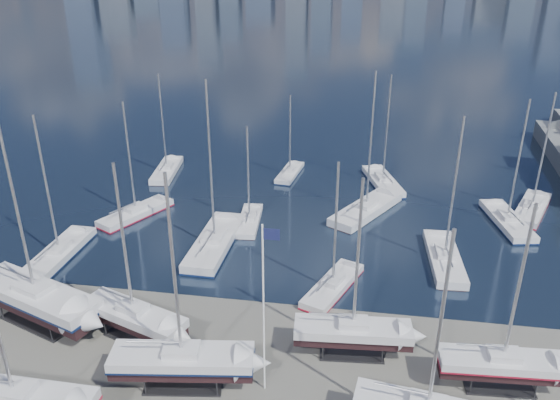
# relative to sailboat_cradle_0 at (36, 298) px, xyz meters

# --- Properties ---
(ground) EXTENTS (1400.00, 1400.00, 0.00)m
(ground) POSITION_rel_sailboat_cradle_0_xyz_m (20.71, -4.46, -2.25)
(ground) COLOR #605E59
(ground) RESTS_ON ground
(water) EXTENTS (1400.00, 600.00, 0.40)m
(water) POSITION_rel_sailboat_cradle_0_xyz_m (20.71, 305.54, -2.40)
(water) COLOR #19233B
(water) RESTS_ON ground
(sailboat_cradle_0) EXTENTS (12.58, 7.39, 19.36)m
(sailboat_cradle_0) POSITION_rel_sailboat_cradle_0_xyz_m (0.00, 0.00, 0.00)
(sailboat_cradle_0) COLOR #2D2D33
(sailboat_cradle_0) RESTS_ON ground
(sailboat_cradle_2) EXTENTS (9.33, 5.47, 14.81)m
(sailboat_cradle_2) POSITION_rel_sailboat_cradle_0_xyz_m (8.71, -0.80, -0.23)
(sailboat_cradle_2) COLOR #2D2D33
(sailboat_cradle_2) RESTS_ON ground
(sailboat_cradle_3) EXTENTS (10.29, 4.14, 16.15)m
(sailboat_cradle_3) POSITION_rel_sailboat_cradle_0_xyz_m (14.12, -5.19, -0.17)
(sailboat_cradle_3) COLOR #2D2D33
(sailboat_cradle_3) RESTS_ON ground
(sailboat_cradle_4) EXTENTS (8.94, 3.12, 14.46)m
(sailboat_cradle_4) POSITION_rel_sailboat_cradle_0_xyz_m (25.72, -0.01, -0.25)
(sailboat_cradle_4) COLOR #2D2D33
(sailboat_cradle_4) RESTS_ON ground
(sailboat_cradle_6) EXTENTS (8.85, 2.96, 14.24)m
(sailboat_cradle_6) POSITION_rel_sailboat_cradle_0_xyz_m (36.07, -1.92, -0.27)
(sailboat_cradle_6) COLOR #2D2D33
(sailboat_cradle_6) RESTS_ON ground
(sailboat_moored_0) EXTENTS (3.04, 10.35, 15.41)m
(sailboat_moored_0) POSITION_rel_sailboat_cradle_0_xyz_m (-3.90, 9.99, -1.94)
(sailboat_moored_0) COLOR black
(sailboat_moored_0) RESTS_ON water
(sailboat_moored_1) EXTENTS (6.73, 9.67, 14.21)m
(sailboat_moored_1) POSITION_rel_sailboat_cradle_0_xyz_m (0.01, 20.08, -1.94)
(sailboat_moored_1) COLOR black
(sailboat_moored_1) RESTS_ON water
(sailboat_moored_2) EXTENTS (3.81, 9.82, 14.44)m
(sailboat_moored_2) POSITION_rel_sailboat_cradle_0_xyz_m (-1.18, 33.85, -1.92)
(sailboat_moored_2) COLOR black
(sailboat_moored_2) RESTS_ON water
(sailboat_moored_3) EXTENTS (3.69, 12.32, 18.31)m
(sailboat_moored_3) POSITION_rel_sailboat_cradle_0_xyz_m (11.00, 14.48, -1.93)
(sailboat_moored_3) COLOR black
(sailboat_moored_3) RESTS_ON water
(sailboat_moored_4) EXTENTS (2.85, 8.07, 11.95)m
(sailboat_moored_4) POSITION_rel_sailboat_cradle_0_xyz_m (13.44, 20.27, -1.92)
(sailboat_moored_4) COLOR black
(sailboat_moored_4) RESTS_ON water
(sailboat_moored_5) EXTENTS (3.19, 8.06, 11.72)m
(sailboat_moored_5) POSITION_rel_sailboat_cradle_0_xyz_m (15.84, 35.72, -1.94)
(sailboat_moored_5) COLOR black
(sailboat_moored_5) RESTS_ON water
(sailboat_moored_6) EXTENTS (5.48, 8.95, 12.96)m
(sailboat_moored_6) POSITION_rel_sailboat_cradle_0_xyz_m (23.70, 8.43, -1.94)
(sailboat_moored_6) COLOR black
(sailboat_moored_6) RESTS_ON water
(sailboat_moored_7) EXTENTS (8.59, 11.63, 17.46)m
(sailboat_moored_7) POSITION_rel_sailboat_cradle_0_xyz_m (26.42, 25.08, -1.92)
(sailboat_moored_7) COLOR black
(sailboat_moored_7) RESTS_ON water
(sailboat_moored_8) EXTENTS (5.72, 10.55, 15.20)m
(sailboat_moored_8) POSITION_rel_sailboat_cradle_0_xyz_m (28.46, 34.34, -1.94)
(sailboat_moored_8) COLOR black
(sailboat_moored_8) RESTS_ON water
(sailboat_moored_9) EXTENTS (3.32, 10.44, 15.59)m
(sailboat_moored_9) POSITION_rel_sailboat_cradle_0_xyz_m (34.22, 15.01, -1.92)
(sailboat_moored_9) COLOR black
(sailboat_moored_9) RESTS_ON water
(sailboat_moored_10) EXTENTS (4.65, 10.42, 15.05)m
(sailboat_moored_10) POSITION_rel_sailboat_cradle_0_xyz_m (42.18, 24.72, -1.94)
(sailboat_moored_10) COLOR black
(sailboat_moored_10) RESTS_ON water
(sailboat_moored_11) EXTENTS (6.62, 10.31, 15.00)m
(sailboat_moored_11) POSITION_rel_sailboat_cradle_0_xyz_m (45.76, 28.55, -1.94)
(sailboat_moored_11) COLOR black
(sailboat_moored_11) RESTS_ON water
(flagpole) EXTENTS (1.14, 0.12, 12.92)m
(flagpole) POSITION_rel_sailboat_cradle_0_xyz_m (19.94, -4.69, 5.25)
(flagpole) COLOR white
(flagpole) RESTS_ON ground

